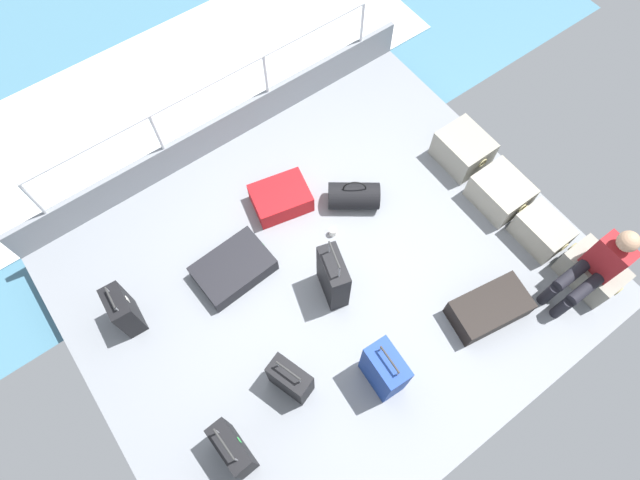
{
  "coord_description": "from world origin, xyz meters",
  "views": [
    {
      "loc": [
        1.63,
        -1.32,
        5.21
      ],
      "look_at": [
        -0.31,
        0.1,
        0.25
      ],
      "focal_mm": 29.31,
      "sensor_mm": 36.0,
      "label": 1
    }
  ],
  "objects_px": {
    "cargo_crate_0": "(463,149)",
    "suitcase_2": "(384,370)",
    "suitcase_6": "(233,449)",
    "suitcase_8": "(124,310)",
    "suitcase_5": "(333,277)",
    "cargo_crate_1": "(500,192)",
    "passenger_seated": "(597,267)",
    "suitcase_4": "(290,379)",
    "cargo_crate_3": "(592,271)",
    "duffel_bag": "(354,196)",
    "paper_cup": "(333,232)",
    "suitcase_1": "(281,198)",
    "suitcase_0": "(489,309)",
    "cargo_crate_2": "(542,231)",
    "suitcase_7": "(234,268)"
  },
  "relations": [
    {
      "from": "cargo_crate_0",
      "to": "suitcase_2",
      "type": "bearing_deg",
      "value": -58.6
    },
    {
      "from": "suitcase_6",
      "to": "suitcase_8",
      "type": "height_order",
      "value": "suitcase_6"
    },
    {
      "from": "suitcase_5",
      "to": "suitcase_8",
      "type": "bearing_deg",
      "value": -116.99
    },
    {
      "from": "cargo_crate_1",
      "to": "passenger_seated",
      "type": "xyz_separation_m",
      "value": [
        1.25,
        -0.09,
        0.37
      ]
    },
    {
      "from": "passenger_seated",
      "to": "suitcase_4",
      "type": "distance_m",
      "value": 3.15
    },
    {
      "from": "cargo_crate_3",
      "to": "suitcase_6",
      "type": "height_order",
      "value": "suitcase_6"
    },
    {
      "from": "duffel_bag",
      "to": "paper_cup",
      "type": "distance_m",
      "value": 0.48
    },
    {
      "from": "suitcase_1",
      "to": "paper_cup",
      "type": "bearing_deg",
      "value": 20.25
    },
    {
      "from": "suitcase_1",
      "to": "suitcase_8",
      "type": "height_order",
      "value": "suitcase_8"
    },
    {
      "from": "cargo_crate_1",
      "to": "suitcase_0",
      "type": "bearing_deg",
      "value": -48.73
    },
    {
      "from": "cargo_crate_2",
      "to": "duffel_bag",
      "type": "distance_m",
      "value": 2.07
    },
    {
      "from": "cargo_crate_2",
      "to": "suitcase_6",
      "type": "bearing_deg",
      "value": -91.17
    },
    {
      "from": "duffel_bag",
      "to": "suitcase_7",
      "type": "bearing_deg",
      "value": -92.47
    },
    {
      "from": "cargo_crate_0",
      "to": "cargo_crate_1",
      "type": "bearing_deg",
      "value": -4.72
    },
    {
      "from": "suitcase_4",
      "to": "suitcase_7",
      "type": "height_order",
      "value": "suitcase_4"
    },
    {
      "from": "suitcase_2",
      "to": "suitcase_8",
      "type": "bearing_deg",
      "value": -139.22
    },
    {
      "from": "suitcase_0",
      "to": "paper_cup",
      "type": "distance_m",
      "value": 1.83
    },
    {
      "from": "cargo_crate_1",
      "to": "suitcase_2",
      "type": "xyz_separation_m",
      "value": [
        0.78,
        -2.33,
        0.15
      ]
    },
    {
      "from": "passenger_seated",
      "to": "suitcase_2",
      "type": "distance_m",
      "value": 2.3
    },
    {
      "from": "suitcase_8",
      "to": "paper_cup",
      "type": "bearing_deg",
      "value": 79.4
    },
    {
      "from": "suitcase_5",
      "to": "suitcase_8",
      "type": "relative_size",
      "value": 1.33
    },
    {
      "from": "suitcase_4",
      "to": "duffel_bag",
      "type": "bearing_deg",
      "value": 126.2
    },
    {
      "from": "suitcase_6",
      "to": "duffel_bag",
      "type": "distance_m",
      "value": 2.9
    },
    {
      "from": "cargo_crate_2",
      "to": "suitcase_4",
      "type": "height_order",
      "value": "suitcase_4"
    },
    {
      "from": "cargo_crate_3",
      "to": "suitcase_8",
      "type": "bearing_deg",
      "value": -120.53
    },
    {
      "from": "cargo_crate_0",
      "to": "suitcase_0",
      "type": "height_order",
      "value": "cargo_crate_0"
    },
    {
      "from": "suitcase_6",
      "to": "suitcase_8",
      "type": "relative_size",
      "value": 1.19
    },
    {
      "from": "suitcase_7",
      "to": "suitcase_8",
      "type": "relative_size",
      "value": 1.21
    },
    {
      "from": "suitcase_4",
      "to": "suitcase_5",
      "type": "relative_size",
      "value": 0.72
    },
    {
      "from": "cargo_crate_1",
      "to": "cargo_crate_0",
      "type": "bearing_deg",
      "value": 175.28
    },
    {
      "from": "duffel_bag",
      "to": "cargo_crate_0",
      "type": "bearing_deg",
      "value": 79.13
    },
    {
      "from": "cargo_crate_3",
      "to": "suitcase_6",
      "type": "bearing_deg",
      "value": -100.34
    },
    {
      "from": "suitcase_1",
      "to": "suitcase_6",
      "type": "bearing_deg",
      "value": -42.95
    },
    {
      "from": "cargo_crate_2",
      "to": "suitcase_1",
      "type": "relative_size",
      "value": 0.82
    },
    {
      "from": "suitcase_1",
      "to": "suitcase_5",
      "type": "height_order",
      "value": "suitcase_5"
    },
    {
      "from": "suitcase_7",
      "to": "duffel_bag",
      "type": "distance_m",
      "value": 1.56
    },
    {
      "from": "suitcase_5",
      "to": "suitcase_0",
      "type": "bearing_deg",
      "value": 44.7
    },
    {
      "from": "suitcase_2",
      "to": "suitcase_5",
      "type": "bearing_deg",
      "value": 170.77
    },
    {
      "from": "cargo_crate_0",
      "to": "suitcase_4",
      "type": "bearing_deg",
      "value": -72.3
    },
    {
      "from": "cargo_crate_0",
      "to": "cargo_crate_1",
      "type": "xyz_separation_m",
      "value": [
        0.67,
        -0.06,
        -0.01
      ]
    },
    {
      "from": "cargo_crate_2",
      "to": "suitcase_8",
      "type": "bearing_deg",
      "value": -113.88
    },
    {
      "from": "suitcase_0",
      "to": "suitcase_8",
      "type": "relative_size",
      "value": 1.25
    },
    {
      "from": "suitcase_1",
      "to": "suitcase_2",
      "type": "bearing_deg",
      "value": -8.22
    },
    {
      "from": "cargo_crate_1",
      "to": "suitcase_6",
      "type": "distance_m",
      "value": 3.87
    },
    {
      "from": "suitcase_1",
      "to": "suitcase_8",
      "type": "relative_size",
      "value": 1.05
    },
    {
      "from": "suitcase_0",
      "to": "suitcase_8",
      "type": "bearing_deg",
      "value": -124.95
    },
    {
      "from": "cargo_crate_3",
      "to": "suitcase_0",
      "type": "bearing_deg",
      "value": -106.71
    },
    {
      "from": "cargo_crate_0",
      "to": "paper_cup",
      "type": "height_order",
      "value": "cargo_crate_0"
    },
    {
      "from": "suitcase_5",
      "to": "paper_cup",
      "type": "bearing_deg",
      "value": 143.07
    },
    {
      "from": "suitcase_4",
      "to": "passenger_seated",
      "type": "bearing_deg",
      "value": 72.87
    }
  ]
}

